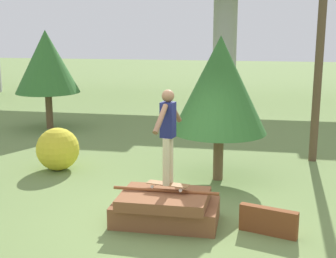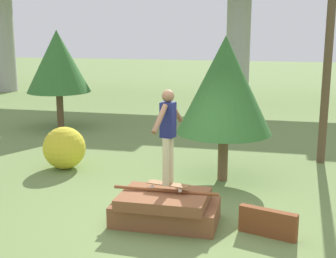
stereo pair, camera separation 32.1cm
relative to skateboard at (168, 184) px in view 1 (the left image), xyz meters
name	(u,v)px [view 1 (the left image)]	position (x,y,z in m)	size (l,w,h in m)	color
ground_plane	(166,222)	(-0.04, -0.03, -0.69)	(80.00, 80.00, 0.00)	olive
scrap_pile	(165,208)	(-0.04, -0.06, -0.42)	(1.84, 1.12, 0.61)	brown
scrap_plank_loose	(268,221)	(1.70, -0.19, -0.46)	(0.96, 0.42, 0.45)	brown
skateboard	(168,184)	(0.00, 0.00, 0.00)	(0.76, 0.33, 0.09)	brown
skater	(168,130)	(0.00, 0.00, 0.95)	(0.30, 1.15, 1.62)	#C6B78E
utility_pole	(322,20)	(2.92, 4.44, 2.80)	(1.30, 0.20, 6.72)	brown
tree_behind_left	(220,85)	(0.67, 2.50, 1.43)	(2.06, 2.06, 3.16)	brown
tree_behind_right	(47,62)	(-5.31, 6.87, 1.53)	(2.10, 2.10, 3.24)	brown
bush_yellow_flowering	(58,149)	(-3.12, 2.53, -0.18)	(1.01, 1.01, 1.01)	gold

